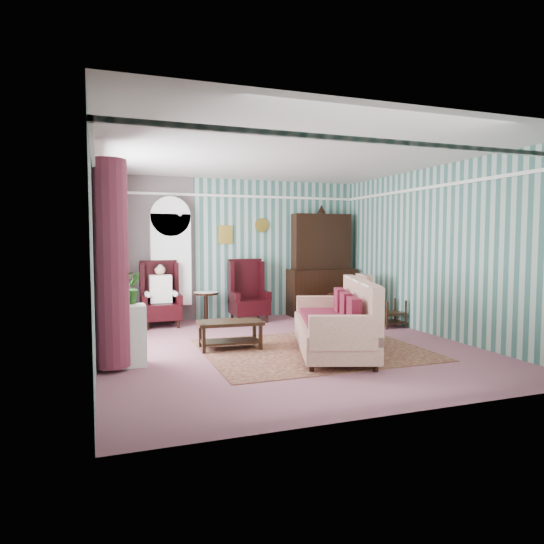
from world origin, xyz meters
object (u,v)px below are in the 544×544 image
object	(u,v)px
bookcase	(171,266)
wingback_right	(249,290)
sofa	(333,317)
wingback_left	(161,294)
round_side_table	(206,307)
floral_armchair	(349,297)
seated_woman	(161,296)
nest_table	(391,313)
plant_stand	(124,336)
dresser_hutch	(322,261)
coffee_table	(230,335)

from	to	relation	value
bookcase	wingback_right	distance (m)	1.63
sofa	wingback_left	bearing A→B (deg)	52.53
round_side_table	floral_armchair	world-z (taller)	floral_armchair
wingback_left	sofa	bearing A→B (deg)	-55.98
bookcase	floral_armchair	xyz separation A→B (m)	(3.25, -1.34, -0.59)
seated_woman	floral_armchair	size ratio (longest dim) A/B	1.11
nest_table	wingback_right	bearing A→B (deg)	146.25
bookcase	seated_woman	world-z (taller)	bookcase
plant_stand	round_side_table	bearing A→B (deg)	59.62
bookcase	floral_armchair	distance (m)	3.56
bookcase	plant_stand	size ratio (longest dim) A/B	2.80
plant_stand	seated_woman	bearing A→B (deg)	73.78
dresser_hutch	wingback_right	size ratio (longest dim) A/B	1.89
round_side_table	plant_stand	xyz separation A→B (m)	(-1.70, -2.90, 0.10)
dresser_hutch	bookcase	bearing A→B (deg)	177.89
wingback_left	seated_woman	bearing A→B (deg)	0.00
bookcase	seated_woman	xyz separation A→B (m)	(-0.25, -0.39, -0.53)
sofa	nest_table	bearing A→B (deg)	-34.24
nest_table	plant_stand	size ratio (longest dim) A/B	0.68
sofa	coffee_table	xyz separation A→B (m)	(-1.32, 0.79, -0.33)
plant_stand	wingback_right	bearing A→B (deg)	47.16
plant_stand	floral_armchair	distance (m)	4.66
sofa	coffee_table	distance (m)	1.57
nest_table	coffee_table	bearing A→B (deg)	-167.67
bookcase	sofa	world-z (taller)	bookcase
wingback_right	plant_stand	world-z (taller)	wingback_right
wingback_left	plant_stand	world-z (taller)	wingback_left
bookcase	nest_table	bearing A→B (deg)	-26.92
plant_stand	coffee_table	xyz separation A→B (m)	(1.55, 0.47, -0.19)
wingback_right	sofa	world-z (taller)	wingback_right
bookcase	wingback_right	size ratio (longest dim) A/B	1.79
sofa	dresser_hutch	bearing A→B (deg)	-4.64
wingback_left	round_side_table	xyz separation A→B (m)	(0.90, 0.15, -0.33)
plant_stand	coffee_table	distance (m)	1.63
seated_woman	round_side_table	world-z (taller)	seated_woman
wingback_right	sofa	distance (m)	3.09
wingback_right	plant_stand	xyz separation A→B (m)	(-2.55, -2.75, -0.22)
coffee_table	bookcase	bearing A→B (deg)	100.67
dresser_hutch	coffee_table	distance (m)	3.87
round_side_table	sofa	distance (m)	3.43
sofa	floral_armchair	world-z (taller)	sofa
dresser_hutch	wingback_right	bearing A→B (deg)	-171.23
seated_woman	round_side_table	distance (m)	0.96
round_side_table	nest_table	xyz separation A→B (m)	(3.17, -1.70, -0.03)
wingback_right	plant_stand	size ratio (longest dim) A/B	1.56
wingback_left	wingback_right	distance (m)	1.75
plant_stand	coffee_table	size ratio (longest dim) A/B	0.83
wingback_right	round_side_table	world-z (taller)	wingback_right
dresser_hutch	nest_table	size ratio (longest dim) A/B	4.37
coffee_table	dresser_hutch	bearing A→B (deg)	42.81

